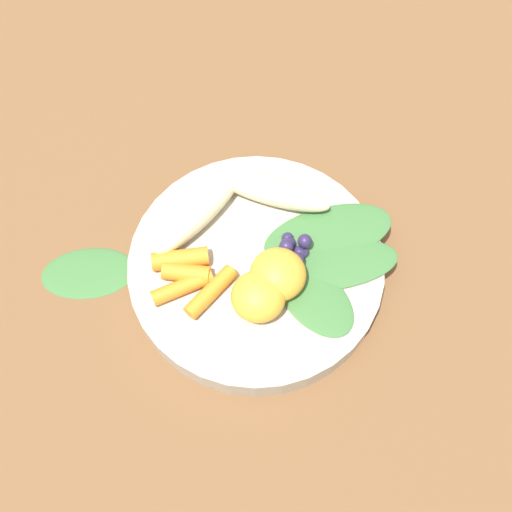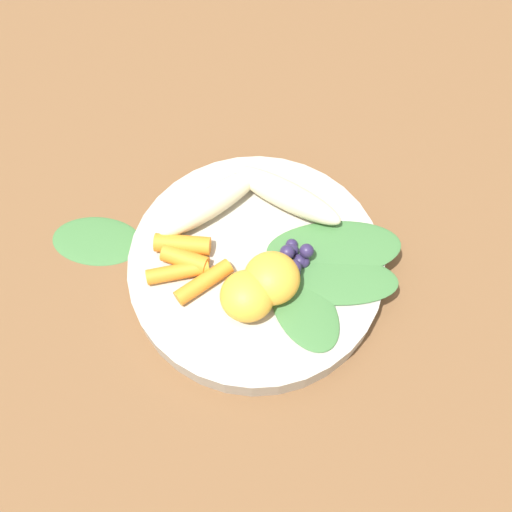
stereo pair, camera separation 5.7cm
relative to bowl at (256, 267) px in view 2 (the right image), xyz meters
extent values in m
plane|color=brown|center=(0.00, 0.00, -0.02)|extent=(2.40, 2.40, 0.00)
cylinder|color=#B2AD9E|center=(0.00, 0.00, 0.00)|extent=(0.26, 0.26, 0.03)
ellipsoid|color=beige|center=(-0.07, 0.04, 0.03)|extent=(0.08, 0.13, 0.03)
ellipsoid|color=beige|center=(0.00, 0.07, 0.03)|extent=(0.13, 0.04, 0.03)
ellipsoid|color=#F4A833|center=(0.03, -0.02, 0.04)|extent=(0.05, 0.05, 0.04)
ellipsoid|color=#F4A833|center=(0.01, -0.05, 0.03)|extent=(0.05, 0.05, 0.04)
cylinder|color=orange|center=(-0.07, -0.02, 0.02)|extent=(0.06, 0.04, 0.02)
cylinder|color=orange|center=(-0.06, -0.03, 0.02)|extent=(0.05, 0.02, 0.02)
cylinder|color=orange|center=(-0.06, -0.05, 0.02)|extent=(0.06, 0.05, 0.02)
cylinder|color=orange|center=(-0.03, -0.05, 0.02)|extent=(0.04, 0.06, 0.02)
sphere|color=#2D234C|center=(0.04, 0.00, 0.02)|extent=(0.01, 0.01, 0.01)
sphere|color=#2D234C|center=(0.03, 0.02, 0.02)|extent=(0.01, 0.01, 0.01)
sphere|color=#2D234C|center=(0.03, 0.03, 0.02)|extent=(0.01, 0.01, 0.01)
sphere|color=#2D234C|center=(0.04, 0.00, 0.02)|extent=(0.01, 0.01, 0.01)
sphere|color=#2D234C|center=(0.04, 0.01, 0.02)|extent=(0.01, 0.01, 0.01)
sphere|color=#2D234C|center=(0.04, 0.00, 0.03)|extent=(0.01, 0.01, 0.01)
sphere|color=#2D234C|center=(0.04, 0.02, 0.02)|extent=(0.01, 0.01, 0.01)
sphere|color=#2D234C|center=(0.04, 0.02, 0.03)|extent=(0.01, 0.01, 0.01)
sphere|color=#2D234C|center=(0.03, 0.01, 0.03)|extent=(0.01, 0.01, 0.01)
ellipsoid|color=#3D7038|center=(0.06, -0.03, 0.02)|extent=(0.11, 0.10, 0.01)
ellipsoid|color=#3D7038|center=(0.07, 0.01, 0.02)|extent=(0.15, 0.10, 0.01)
ellipsoid|color=#3D7038|center=(0.07, 0.04, 0.02)|extent=(0.15, 0.12, 0.01)
ellipsoid|color=#3D7038|center=(-0.17, -0.03, -0.01)|extent=(0.11, 0.08, 0.01)
camera|label=1|loc=(0.05, -0.25, 0.53)|focal=40.85mm
camera|label=2|loc=(0.11, -0.24, 0.53)|focal=40.85mm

